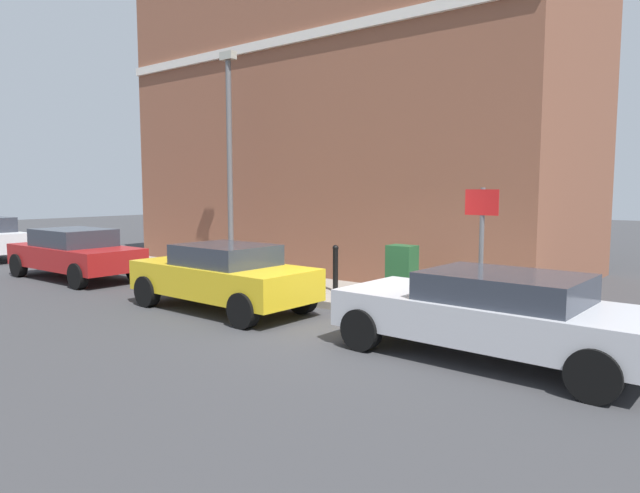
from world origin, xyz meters
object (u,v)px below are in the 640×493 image
street_sign (481,234)px  car_red (75,253)px  car_yellow (223,275)px  bollard_near_cabinet (335,267)px  lamppost (230,154)px  bollard_far_kerb (264,265)px  utility_cabinet (402,276)px  car_silver (492,312)px

street_sign → car_red: bearing=98.5°
car_yellow → bollard_near_cabinet: bearing=-110.9°
car_yellow → lamppost: size_ratio=0.70×
car_yellow → bollard_far_kerb: 1.68m
street_sign → lamppost: bearing=84.0°
utility_cabinet → bollard_near_cabinet: (0.10, 1.76, 0.02)m
car_silver → car_red: (-0.03, 11.61, 0.03)m
car_red → bollard_near_cabinet: 7.45m
bollard_far_kerb → bollard_near_cabinet: bearing=-59.8°
utility_cabinet → lamppost: (0.19, 5.27, 2.62)m
car_yellow → lamppost: lamppost is taller
street_sign → lamppost: (0.76, 7.17, 1.64)m
bollard_near_cabinet → car_silver: bearing=-116.5°
bollard_near_cabinet → bollard_far_kerb: 1.64m
utility_cabinet → bollard_near_cabinet: 1.76m
lamppost → utility_cabinet: bearing=-92.1°
utility_cabinet → bollard_far_kerb: size_ratio=1.11×
car_red → car_yellow: bearing=177.8°
car_yellow → street_sign: bearing=-158.3°
car_yellow → bollard_far_kerb: size_ratio=3.86×
bollard_far_kerb → street_sign: size_ratio=0.45×
car_silver → car_red: 11.61m
car_red → bollard_near_cabinet: (2.28, -7.09, -0.01)m
car_silver → lamppost: lamppost is taller
car_silver → car_yellow: bearing=3.1°
car_yellow → bollard_far_kerb: car_yellow is taller
car_silver → utility_cabinet: bearing=-36.8°
car_yellow → utility_cabinet: (2.34, -2.72, -0.02)m
bollard_far_kerb → street_sign: street_sign is taller
car_yellow → car_red: car_red is taller
car_silver → bollard_near_cabinet: 5.05m
utility_cabinet → bollard_far_kerb: utility_cabinet is taller
car_silver → bollard_near_cabinet: size_ratio=4.24×
car_red → bollard_near_cabinet: size_ratio=4.09×
car_silver → bollard_far_kerb: car_silver is taller
bollard_far_kerb → car_red: bearing=104.4°
bollard_near_cabinet → street_sign: size_ratio=0.45×
bollard_far_kerb → car_yellow: bearing=-164.5°
car_silver → utility_cabinet: (2.15, 2.76, -0.00)m
car_silver → bollard_far_kerb: bearing=-12.4°
bollard_far_kerb → lamppost: (0.92, 2.09, 2.60)m
car_yellow → lamppost: 4.43m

